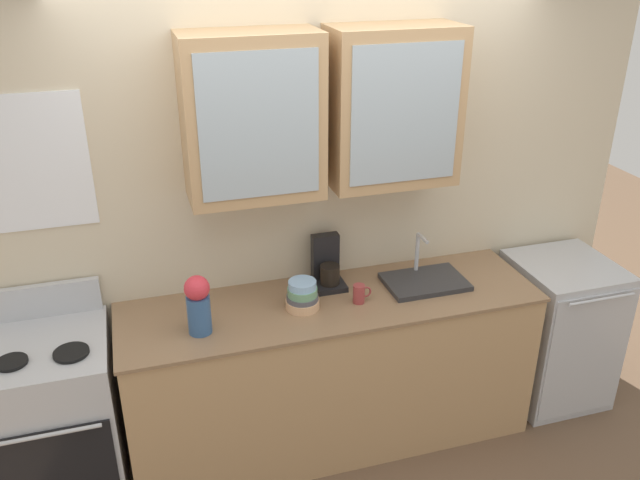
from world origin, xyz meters
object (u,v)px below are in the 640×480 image
sink_faucet (425,280)px  bowl_stack (302,296)px  coffee_maker (327,267)px  stove_range (60,420)px  dishwasher (557,330)px  cup_near_sink (359,294)px  vase (198,304)px

sink_faucet → bowl_stack: bearing=-175.9°
sink_faucet → coffee_maker: coffee_maker is taller
stove_range → coffee_maker: (1.50, 0.19, 0.57)m
coffee_maker → dishwasher: bearing=-7.6°
cup_near_sink → dishwasher: cup_near_sink is taller
sink_faucet → vase: 1.30m
cup_near_sink → coffee_maker: coffee_maker is taller
sink_faucet → bowl_stack: size_ratio=2.50×
sink_faucet → bowl_stack: (-0.73, -0.05, 0.05)m
dishwasher → vase: bearing=-177.6°
sink_faucet → dishwasher: bearing=-2.1°
sink_faucet → dishwasher: sink_faucet is taller
stove_range → sink_faucet: bearing=0.9°
bowl_stack → cup_near_sink: (0.31, -0.03, -0.02)m
bowl_stack → vase: bearing=-172.1°
vase → coffee_maker: (0.75, 0.29, -0.06)m
vase → dishwasher: (2.22, 0.09, -0.63)m
stove_range → bowl_stack: stove_range is taller
stove_range → dishwasher: stove_range is taller
vase → cup_near_sink: 0.87m
vase → coffee_maker: size_ratio=1.08×
stove_range → vase: vase is taller
sink_faucet → coffee_maker: bearing=163.2°
bowl_stack → dishwasher: (1.67, 0.02, -0.54)m
sink_faucet → cup_near_sink: sink_faucet is taller
cup_near_sink → coffee_maker: 0.27m
bowl_stack → sink_faucet: bearing=4.1°
bowl_stack → cup_near_sink: 0.31m
vase → dishwasher: bearing=2.4°
stove_range → bowl_stack: (1.30, -0.02, 0.53)m
sink_faucet → stove_range: bearing=-179.1°
stove_range → sink_faucet: size_ratio=2.46×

